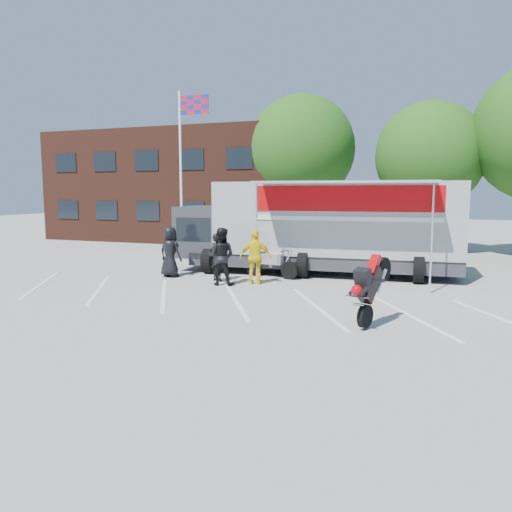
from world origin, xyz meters
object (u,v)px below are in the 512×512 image
Objects in this scene: tree_mid at (430,156)px; spectator_hivis at (256,257)px; flagpole at (185,153)px; tree_left at (301,149)px; spectator_leather_a at (170,252)px; parked_motorcycle at (271,277)px; stunt_bike_rider at (377,324)px; transporter_truck at (322,274)px; spectator_leather_b at (218,257)px; spectator_leather_c at (221,256)px.

tree_mid is 13.10m from spectator_hivis.
tree_left reaches higher than flagpole.
tree_mid is at bearing -117.57° from spectator_leather_a.
tree_left is 3.91× the size of parked_motorcycle.
tree_left is at bearing 21.30° from parked_motorcycle.
transporter_truck is at bearing 133.65° from stunt_bike_rider.
stunt_bike_rider is at bearing -68.57° from tree_left.
spectator_leather_a is at bearing -18.14° from spectator_hivis.
spectator_leather_b reaches higher than stunt_bike_rider.
spectator_leather_c is (2.45, -0.84, 0.04)m from spectator_leather_a.
spectator_hivis is at bearing -174.12° from spectator_leather_a.
tree_mid reaches higher than parked_motorcycle.
spectator_leather_a is at bearing 17.23° from spectator_leather_b.
parked_motorcycle is at bearing -107.12° from spectator_hivis.
flagpole is 7.37m from tree_left.
tree_left reaches higher than stunt_bike_rider.
tree_left is 4.62× the size of spectator_leather_a.
spectator_leather_a reaches higher than parked_motorcycle.
spectator_leather_a is at bearing 172.86° from stunt_bike_rider.
spectator_leather_a reaches higher than stunt_bike_rider.
spectator_leather_a is at bearing -128.06° from tree_mid.
tree_mid is at bearing 63.31° from transporter_truck.
spectator_leather_a is (-3.58, -1.15, 0.93)m from parked_motorcycle.
spectator_leather_b is at bearing -53.68° from flagpole.
flagpole is 0.73× the size of transporter_truck.
spectator_leather_b is at bearing 142.42° from parked_motorcycle.
spectator_leather_a is 3.50m from spectator_hivis.
tree_left reaches higher than spectator_hivis.
transporter_truck is 4.98× the size of parked_motorcycle.
spectator_hivis reaches higher than spectator_leather_b.
parked_motorcycle is at bearing -151.63° from spectator_leather_a.
spectator_leather_a reaches higher than spectator_hivis.
spectator_leather_c is (0.43, -0.64, 0.12)m from spectator_leather_b.
stunt_bike_rider is 6.59m from spectator_leather_c.
tree_left reaches higher than spectator_leather_c.
parked_motorcycle is at bearing 150.27° from stunt_bike_rider.
tree_left is 13.72m from spectator_leather_c.
tree_mid is 3.47× the size of parked_motorcycle.
stunt_bike_rider is (6.38, -16.25, -5.57)m from tree_left.
tree_mid is (11.24, 5.00, -0.11)m from flagpole.
tree_mid is at bearing 108.03° from stunt_bike_rider.
stunt_bike_rider is (-0.62, -15.25, -4.94)m from tree_mid.
stunt_bike_rider is 0.93× the size of spectator_leather_c.
flagpole is 9.36m from parked_motorcycle.
spectator_hivis reaches higher than transporter_truck.
transporter_truck is 7.37m from stunt_bike_rider.
transporter_truck is 5.82m from spectator_leather_a.
flagpole is 9.70m from spectator_hivis.
flagpole is at bearing 156.38° from stunt_bike_rider.
spectator_leather_a reaches higher than spectator_leather_b.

